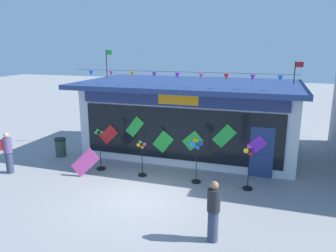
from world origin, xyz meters
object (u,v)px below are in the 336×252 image
(kite_shop_building, at_px, (191,117))
(person_mid_plaza, at_px, (213,211))
(wind_spinner_far_left, at_px, (100,149))
(person_near_camera, at_px, (8,152))
(display_kite_on_ground, at_px, (85,162))
(wind_spinner_center_right, at_px, (249,160))
(wind_spinner_left, at_px, (142,156))
(wind_spinner_center_left, at_px, (196,152))
(trash_bin, at_px, (61,147))

(kite_shop_building, xyz_separation_m, person_mid_plaza, (2.36, -7.05, -0.89))
(wind_spinner_far_left, xyz_separation_m, person_near_camera, (-3.31, -1.47, -0.00))
(wind_spinner_far_left, relative_size, display_kite_on_ground, 1.66)
(wind_spinner_center_right, xyz_separation_m, display_kite_on_ground, (-6.16, -0.69, -0.54))
(wind_spinner_far_left, distance_m, display_kite_on_ground, 0.90)
(wind_spinner_left, distance_m, display_kite_on_ground, 2.23)
(wind_spinner_center_left, distance_m, display_kite_on_ground, 4.38)
(wind_spinner_center_left, distance_m, trash_bin, 6.81)
(wind_spinner_far_left, distance_m, person_mid_plaza, 6.45)
(person_near_camera, relative_size, trash_bin, 1.97)
(wind_spinner_center_right, height_order, display_kite_on_ground, wind_spinner_center_right)
(wind_spinner_center_left, bearing_deg, wind_spinner_left, -179.24)
(person_near_camera, xyz_separation_m, person_mid_plaza, (8.65, -2.14, -0.03))
(wind_spinner_far_left, relative_size, person_mid_plaza, 1.05)
(wind_spinner_center_right, bearing_deg, wind_spinner_left, -179.98)
(wind_spinner_far_left, distance_m, wind_spinner_center_left, 4.08)
(wind_spinner_left, xyz_separation_m, person_near_camera, (-5.22, -1.34, 0.05))
(wind_spinner_far_left, relative_size, wind_spinner_center_left, 1.00)
(kite_shop_building, distance_m, person_mid_plaza, 7.49)
(wind_spinner_far_left, xyz_separation_m, person_mid_plaza, (5.34, -3.61, -0.04))
(person_mid_plaza, relative_size, trash_bin, 1.97)
(person_near_camera, bearing_deg, wind_spinner_center_left, -106.88)
(kite_shop_building, distance_m, wind_spinner_far_left, 4.63)
(wind_spinner_far_left, bearing_deg, wind_spinner_left, -3.73)
(wind_spinner_center_left, height_order, person_mid_plaza, wind_spinner_center_left)
(wind_spinner_center_left, relative_size, person_near_camera, 1.04)
(kite_shop_building, height_order, display_kite_on_ground, kite_shop_building)
(kite_shop_building, bearing_deg, display_kite_on_ground, -126.81)
(wind_spinner_far_left, relative_size, trash_bin, 2.06)
(wind_spinner_center_left, bearing_deg, wind_spinner_far_left, 178.66)
(kite_shop_building, relative_size, trash_bin, 11.39)
(kite_shop_building, height_order, wind_spinner_far_left, kite_shop_building)
(person_mid_plaza, bearing_deg, person_near_camera, 53.93)
(wind_spinner_center_right, xyz_separation_m, person_mid_plaza, (-0.62, -3.49, -0.26))
(kite_shop_building, relative_size, person_mid_plaza, 5.78)
(wind_spinner_center_left, bearing_deg, person_near_camera, -169.47)
(wind_spinner_center_left, height_order, display_kite_on_ground, wind_spinner_center_left)
(wind_spinner_center_left, relative_size, display_kite_on_ground, 1.66)
(kite_shop_building, height_order, trash_bin, kite_shop_building)
(trash_bin, bearing_deg, display_kite_on_ground, -36.01)
(kite_shop_building, distance_m, wind_spinner_center_right, 4.69)
(wind_spinner_center_right, height_order, person_near_camera, wind_spinner_center_right)
(wind_spinner_left, bearing_deg, person_near_camera, -165.57)
(person_mid_plaza, bearing_deg, wind_spinner_center_left, -2.28)
(person_mid_plaza, distance_m, display_kite_on_ground, 6.21)
(person_near_camera, height_order, trash_bin, person_near_camera)
(wind_spinner_left, relative_size, wind_spinner_center_left, 0.84)
(wind_spinner_far_left, distance_m, wind_spinner_center_right, 5.97)
(person_mid_plaza, bearing_deg, trash_bin, 38.08)
(kite_shop_building, height_order, wind_spinner_left, kite_shop_building)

